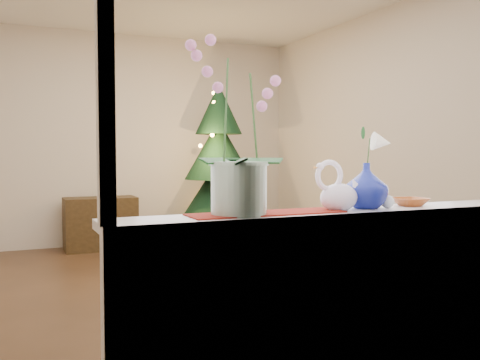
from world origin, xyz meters
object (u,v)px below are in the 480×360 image
object	(u,v)px
amber_dish	(410,202)
blue_vase	(366,182)
swan	(339,187)
side_table	(101,223)
orchid_pot	(239,126)
xmas_tree	(219,166)
paperweight	(387,202)

from	to	relation	value
amber_dish	blue_vase	bearing A→B (deg)	-180.00
swan	side_table	distance (m)	4.62
amber_dish	side_table	bearing A→B (deg)	99.95
orchid_pot	side_table	bearing A→B (deg)	88.25
xmas_tree	paperweight	bearing A→B (deg)	-100.33
xmas_tree	side_table	distance (m)	1.60
orchid_pot	side_table	xyz separation A→B (m)	(0.14, 4.54, -0.98)
orchid_pot	xmas_tree	size ratio (longest dim) A/B	0.37
blue_vase	side_table	bearing A→B (deg)	96.65
orchid_pot	amber_dish	size ratio (longest dim) A/B	5.27
orchid_pot	side_table	distance (m)	4.64
swan	xmas_tree	world-z (taller)	xmas_tree
paperweight	swan	bearing A→B (deg)	176.70
swan	side_table	xyz separation A→B (m)	(-0.35, 4.56, -0.71)
side_table	paperweight	bearing A→B (deg)	-82.37
amber_dish	paperweight	bearing A→B (deg)	-165.96
blue_vase	xmas_tree	xyz separation A→B (m)	(0.84, 4.06, -0.03)
orchid_pot	paperweight	distance (m)	0.83
orchid_pot	blue_vase	distance (m)	0.71
orchid_pot	amber_dish	bearing A→B (deg)	0.57
side_table	swan	bearing A→B (deg)	-85.64
blue_vase	paperweight	bearing A→B (deg)	-25.67
paperweight	amber_dish	world-z (taller)	paperweight
swan	orchid_pot	bearing A→B (deg)	-167.52
swan	amber_dish	distance (m)	0.45
swan	blue_vase	world-z (taller)	blue_vase
xmas_tree	side_table	xyz separation A→B (m)	(-1.37, 0.46, -0.70)
amber_dish	side_table	size ratio (longest dim) A/B	0.17
swan	side_table	bearing A→B (deg)	109.16
blue_vase	paperweight	world-z (taller)	blue_vase
paperweight	amber_dish	distance (m)	0.18
swan	paperweight	distance (m)	0.28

